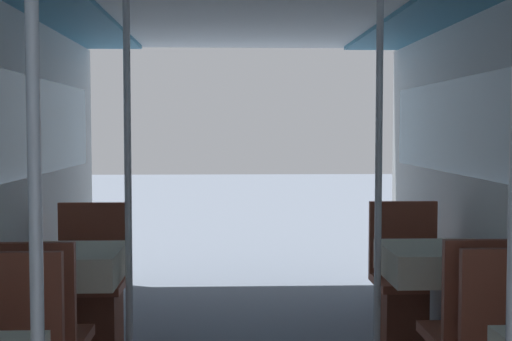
# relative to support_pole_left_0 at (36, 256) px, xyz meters

# --- Properties ---
(support_pole_left_0) EXTENTS (0.04, 0.04, 2.07)m
(support_pole_left_0) POSITION_rel_support_pole_left_0_xyz_m (0.00, 0.00, 0.00)
(support_pole_left_0) COLOR silver
(support_pole_left_0) RESTS_ON ground_plane
(dining_table_left_1) EXTENTS (0.59, 0.59, 0.74)m
(dining_table_left_1) POSITION_rel_support_pole_left_0_xyz_m (-0.33, 1.81, -0.41)
(dining_table_left_1) COLOR #4C4C51
(dining_table_left_1) RESTS_ON ground_plane
(chair_left_far_1) EXTENTS (0.44, 0.44, 0.91)m
(chair_left_far_1) POSITION_rel_support_pole_left_0_xyz_m (-0.33, 2.43, -0.75)
(chair_left_far_1) COLOR brown
(chair_left_far_1) RESTS_ON ground_plane
(support_pole_left_1) EXTENTS (0.04, 0.04, 2.07)m
(support_pole_left_1) POSITION_rel_support_pole_left_0_xyz_m (0.00, 1.81, 0.00)
(support_pole_left_1) COLOR silver
(support_pole_left_1) RESTS_ON ground_plane
(dining_table_right_1) EXTENTS (0.59, 0.59, 0.74)m
(dining_table_right_1) POSITION_rel_support_pole_left_0_xyz_m (1.67, 1.81, -0.41)
(dining_table_right_1) COLOR #4C4C51
(dining_table_right_1) RESTS_ON ground_plane
(chair_right_far_1) EXTENTS (0.44, 0.44, 0.91)m
(chair_right_far_1) POSITION_rel_support_pole_left_0_xyz_m (1.67, 2.43, -0.75)
(chair_right_far_1) COLOR brown
(chair_right_far_1) RESTS_ON ground_plane
(support_pole_right_1) EXTENTS (0.04, 0.04, 2.07)m
(support_pole_right_1) POSITION_rel_support_pole_left_0_xyz_m (1.33, 1.81, 0.00)
(support_pole_right_1) COLOR silver
(support_pole_right_1) RESTS_ON ground_plane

